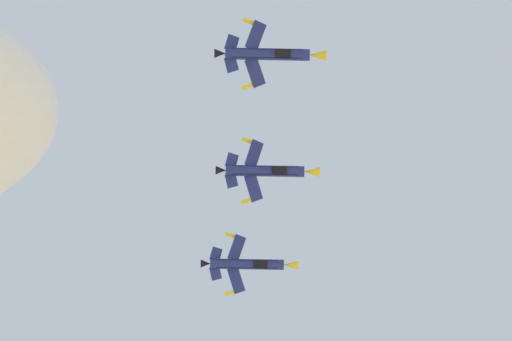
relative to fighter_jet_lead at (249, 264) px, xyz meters
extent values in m
cylinder|color=navy|center=(-0.28, -0.03, 0.00)|extent=(12.11, 2.79, 1.70)
cube|color=#141947|center=(-0.25, -0.37, -0.32)|extent=(10.15, 2.18, 1.34)
cone|color=yellow|center=(6.84, 0.63, 0.00)|extent=(2.53, 1.78, 1.56)
cone|color=black|center=(-7.00, -0.65, 0.00)|extent=(1.72, 1.50, 1.36)
ellipsoid|color=#192333|center=(2.30, 0.68, 0.42)|extent=(3.33, 1.84, 1.55)
cube|color=black|center=(1.93, -0.43, -0.54)|extent=(2.32, 1.56, 1.38)
cube|color=navy|center=(-2.14, 1.49, -2.00)|extent=(2.90, 3.47, 3.25)
cube|color=yellow|center=(-3.39, 2.79, -3.56)|extent=(1.69, 1.13, 0.58)
cube|color=navy|center=(-1.82, -1.99, 1.88)|extent=(3.21, 3.52, 3.25)
cube|color=yellow|center=(-2.81, -3.49, 3.44)|extent=(1.64, 1.34, 0.58)
cube|color=navy|center=(-5.45, 0.52, -1.13)|extent=(2.09, 2.02, 1.74)
cube|color=navy|center=(-5.27, -1.51, 1.13)|extent=(2.24, 2.19, 1.74)
cube|color=yellow|center=(-5.18, 0.87, 1.21)|extent=(2.78, 2.29, 1.89)
cylinder|color=navy|center=(3.88, -18.93, 1.21)|extent=(12.11, 2.79, 1.70)
cube|color=#141947|center=(3.91, -19.30, 0.92)|extent=(10.15, 2.13, 1.38)
cone|color=yellow|center=(11.00, -18.28, 1.21)|extent=(2.53, 1.78, 1.56)
cone|color=black|center=(-2.84, -19.55, 1.21)|extent=(1.72, 1.50, 1.36)
ellipsoid|color=#192333|center=(6.46, -18.19, 1.61)|extent=(3.33, 1.83, 1.55)
cube|color=black|center=(6.09, -19.37, 0.71)|extent=(2.31, 1.54, 1.38)
cube|color=navy|center=(2.03, -17.54, -0.89)|extent=(2.82, 3.29, 3.41)
cube|color=yellow|center=(0.80, -16.34, -2.53)|extent=(1.68, 1.11, 0.59)
cube|color=navy|center=(2.33, -20.77, 3.20)|extent=(3.11, 3.36, 3.41)
cube|color=yellow|center=(1.33, -22.17, 4.85)|extent=(1.63, 1.32, 0.59)
cube|color=navy|center=(-1.29, -18.46, 0.02)|extent=(2.06, 1.92, 1.82)
cube|color=navy|center=(-1.11, -20.34, 2.41)|extent=(2.19, 2.11, 1.82)
cube|color=yellow|center=(-1.03, -17.96, 2.34)|extent=(2.79, 2.39, 1.77)
cylinder|color=navy|center=(5.55, -39.38, 3.00)|extent=(12.11, 2.79, 1.70)
cube|color=#141947|center=(5.59, -39.72, 2.68)|extent=(10.16, 2.21, 1.32)
cone|color=yellow|center=(12.67, -38.73, 3.00)|extent=(2.53, 1.78, 1.56)
cone|color=black|center=(-1.17, -40.00, 3.00)|extent=(1.72, 1.50, 1.36)
ellipsoid|color=#192333|center=(8.14, -38.68, 3.44)|extent=(3.33, 1.84, 1.56)
cube|color=black|center=(7.76, -39.77, 2.44)|extent=(2.32, 1.56, 1.38)
cube|color=navy|center=(3.69, -37.81, 1.06)|extent=(2.93, 3.55, 3.17)
cube|color=yellow|center=(2.44, -36.46, -0.46)|extent=(1.69, 1.13, 0.57)
cube|color=navy|center=(4.02, -41.40, 4.83)|extent=(3.26, 3.59, 3.17)
cube|color=yellow|center=(3.04, -42.95, 6.35)|extent=(1.64, 1.34, 0.57)
cube|color=navy|center=(0.38, -38.80, 1.90)|extent=(2.10, 2.06, 1.70)
cube|color=navy|center=(0.57, -40.90, 4.10)|extent=(2.26, 2.23, 1.70)
cube|color=yellow|center=(0.66, -38.52, 4.26)|extent=(2.77, 2.25, 1.94)
camera|label=1|loc=(10.52, -134.44, -130.98)|focal=80.74mm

